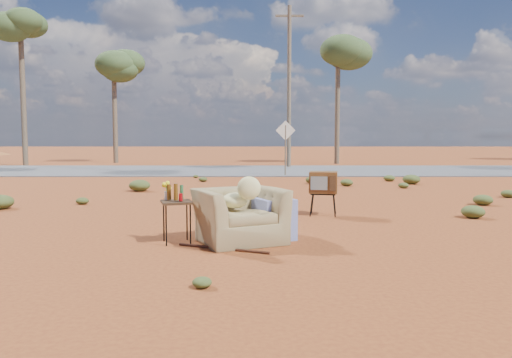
{
  "coord_description": "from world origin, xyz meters",
  "views": [
    {
      "loc": [
        0.31,
        -7.68,
        1.56
      ],
      "look_at": [
        0.33,
        1.24,
        0.8
      ],
      "focal_mm": 35.0,
      "sensor_mm": 36.0,
      "label": 1
    }
  ],
  "objects": [
    {
      "name": "road_sign",
      "position": [
        1.5,
        12.0,
        1.5
      ],
      "size": [
        0.78,
        0.06,
        2.19
      ],
      "color": "brown",
      "rests_on": "ground"
    },
    {
      "name": "scrub_patch",
      "position": [
        -0.82,
        4.41,
        0.14
      ],
      "size": [
        17.49,
        8.07,
        0.33
      ],
      "color": "#444F22",
      "rests_on": "ground"
    },
    {
      "name": "tv_unit",
      "position": [
        1.66,
        2.11,
        0.65
      ],
      "size": [
        0.61,
        0.53,
        0.87
      ],
      "rotation": [
        0.0,
        0.0,
        -0.18
      ],
      "color": "black",
      "rests_on": "ground"
    },
    {
      "name": "eucalyptus_center",
      "position": [
        5.0,
        21.0,
        6.43
      ],
      "size": [
        3.2,
        3.2,
        7.6
      ],
      "color": "brown",
      "rests_on": "ground"
    },
    {
      "name": "rusty_bar",
      "position": [
        -0.14,
        -0.9,
        0.02
      ],
      "size": [
        1.29,
        0.59,
        0.04
      ],
      "primitive_type": "cylinder",
      "rotation": [
        0.0,
        1.57,
        -0.41
      ],
      "color": "#4B2214",
      "rests_on": "ground"
    },
    {
      "name": "utility_pole_center",
      "position": [
        2.0,
        17.5,
        4.15
      ],
      "size": [
        1.4,
        0.2,
        8.0
      ],
      "color": "brown",
      "rests_on": "ground"
    },
    {
      "name": "highway",
      "position": [
        0.0,
        15.0,
        0.02
      ],
      "size": [
        140.0,
        7.0,
        0.04
      ],
      "primitive_type": "cube",
      "color": "#565659",
      "rests_on": "ground"
    },
    {
      "name": "ground",
      "position": [
        0.0,
        0.0,
        0.0
      ],
      "size": [
        140.0,
        140.0,
        0.0
      ],
      "primitive_type": "plane",
      "color": "brown",
      "rests_on": "ground"
    },
    {
      "name": "eucalyptus_near_left",
      "position": [
        -8.0,
        22.0,
        5.45
      ],
      "size": [
        3.2,
        3.2,
        6.6
      ],
      "color": "brown",
      "rests_on": "ground"
    },
    {
      "name": "side_table",
      "position": [
        -0.87,
        -0.43,
        0.64
      ],
      "size": [
        0.53,
        0.53,
        0.88
      ],
      "rotation": [
        0.0,
        0.0,
        0.28
      ],
      "color": "#382214",
      "rests_on": "ground"
    },
    {
      "name": "armchair",
      "position": [
        0.18,
        -0.33,
        0.5
      ],
      "size": [
        1.58,
        1.41,
        1.06
      ],
      "rotation": [
        0.0,
        0.0,
        0.42
      ],
      "color": "olive",
      "rests_on": "ground"
    },
    {
      "name": "eucalyptus_left",
      "position": [
        -12.0,
        19.0,
        6.92
      ],
      "size": [
        3.2,
        3.2,
        8.1
      ],
      "color": "brown",
      "rests_on": "ground"
    }
  ]
}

